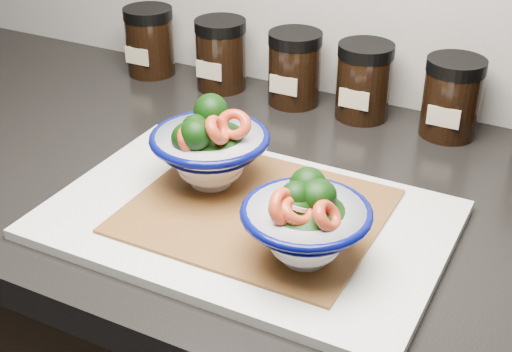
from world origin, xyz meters
The scene contains 10 objects.
countertop centered at (0.00, 1.45, 0.88)m, with size 3.50×0.60×0.04m, color black.
cutting_board centered at (0.09, 1.36, 0.91)m, with size 0.45×0.30×0.01m, color silver.
bamboo_mat centered at (0.10, 1.37, 0.91)m, with size 0.28×0.24×0.00m, color #97602D.
bowl_left centered at (0.02, 1.39, 0.96)m, with size 0.14×0.14×0.11m.
bowl_right centered at (0.19, 1.31, 0.96)m, with size 0.13×0.13×0.10m.
spice_jar_a centered at (-0.27, 1.69, 0.96)m, with size 0.08×0.08×0.11m.
spice_jar_b centered at (-0.13, 1.69, 0.96)m, with size 0.08×0.08×0.11m.
spice_jar_c centered at (0.00, 1.69, 0.96)m, with size 0.08×0.08×0.11m.
spice_jar_d centered at (0.11, 1.69, 0.96)m, with size 0.08×0.08×0.11m.
spice_jar_e centered at (0.24, 1.69, 0.96)m, with size 0.08×0.08×0.11m.
Camera 1 is at (0.41, 0.76, 1.36)m, focal length 50.00 mm.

